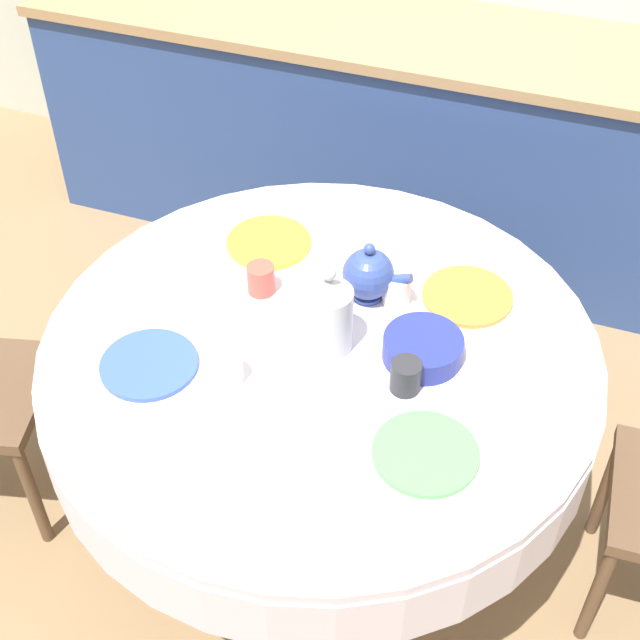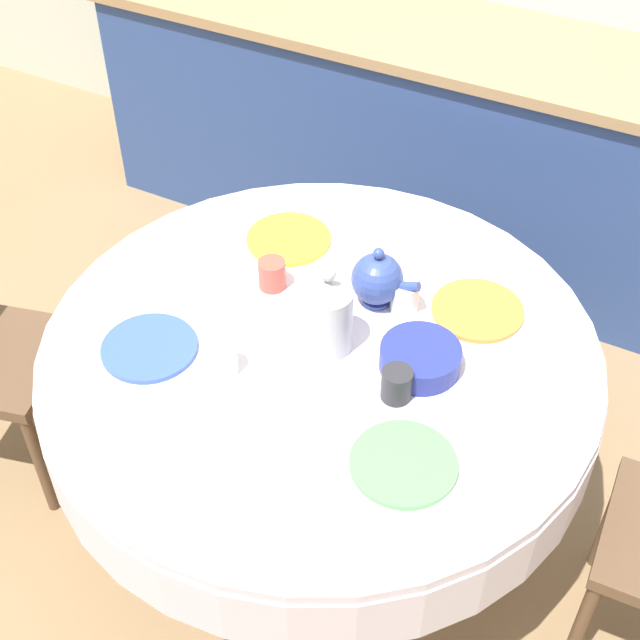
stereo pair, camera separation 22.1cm
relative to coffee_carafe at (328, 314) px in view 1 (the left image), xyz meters
name	(u,v)px [view 1 (the left image)]	position (x,y,z in m)	size (l,w,h in m)	color
ground_plane	(320,510)	(-0.02, 0.00, -0.84)	(12.00, 12.00, 0.00)	#8E704C
kitchen_counter	(447,147)	(-0.02, 1.45, -0.38)	(3.24, 0.64, 0.91)	#2D4784
dining_table	(320,375)	(-0.02, 0.00, -0.23)	(1.44, 1.44, 0.73)	brown
plate_near_left	(149,364)	(-0.39, -0.22, -0.10)	(0.24, 0.24, 0.01)	#3856AD
cup_near_left	(227,368)	(-0.19, -0.19, -0.07)	(0.07, 0.07, 0.08)	white
plate_near_right	(425,453)	(0.32, -0.25, -0.10)	(0.24, 0.24, 0.01)	#5BA85B
cup_near_right	(406,376)	(0.22, -0.07, -0.07)	(0.07, 0.07, 0.08)	#28282D
plate_far_left	(269,242)	(-0.30, 0.33, -0.10)	(0.24, 0.24, 0.01)	yellow
cup_far_left	(261,279)	(-0.24, 0.14, -0.07)	(0.07, 0.07, 0.08)	#CC4C3D
plate_far_right	(467,296)	(0.29, 0.30, -0.10)	(0.24, 0.24, 0.01)	orange
cup_far_right	(396,290)	(0.11, 0.22, -0.07)	(0.07, 0.07, 0.08)	white
coffee_carafe	(328,314)	(0.00, 0.00, 0.00)	(0.12, 0.12, 0.26)	#B2B2B7
teapot	(369,274)	(0.04, 0.21, -0.03)	(0.19, 0.14, 0.18)	#33478E
fruit_bowl	(423,348)	(0.24, 0.04, -0.08)	(0.20, 0.20, 0.06)	navy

